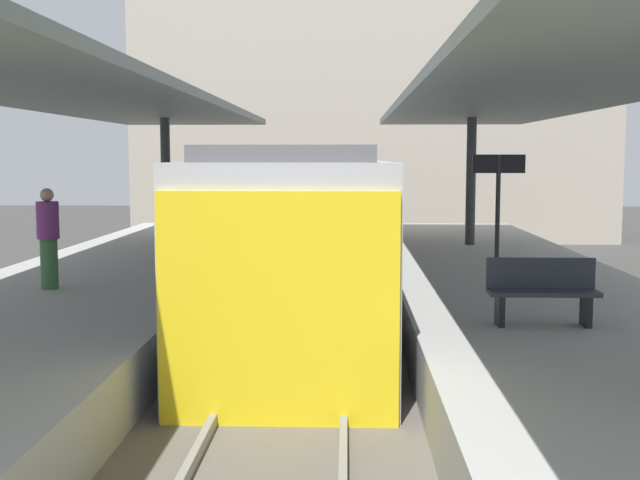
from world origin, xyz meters
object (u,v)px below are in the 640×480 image
Objects in this scene: platform_bench at (542,289)px; passenger_near_bench at (48,237)px; commuter_train at (309,231)px; platform_sign at (498,189)px.

platform_bench is 7.87m from passenger_near_bench.
commuter_train is at bearing 32.54° from passenger_near_bench.
commuter_train is 6.18m from platform_bench.
platform_sign is 7.62m from passenger_near_bench.
platform_bench is 0.63× the size of platform_sign.
platform_sign reaches higher than platform_bench.
passenger_near_bench is (-4.16, -2.65, 0.13)m from commuter_train.
platform_bench is 3.80m from platform_sign.
platform_bench is at bearing -58.05° from commuter_train.
platform_sign is at bearing -25.79° from commuter_train.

